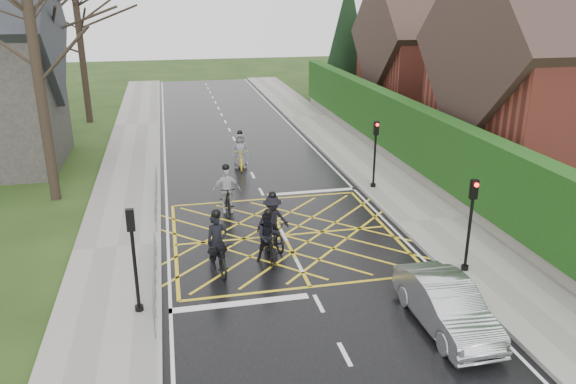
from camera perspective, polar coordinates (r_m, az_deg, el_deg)
name	(u,v)px	position (r m, az deg, el deg)	size (l,w,h in m)	color
ground	(284,236)	(21.09, -0.45, -4.44)	(120.00, 120.00, 0.00)	#1D3010
road	(284,235)	(21.08, -0.45, -4.43)	(9.00, 80.00, 0.01)	black
sidewalk_right	(432,221)	(22.95, 14.40, -2.83)	(3.00, 80.00, 0.15)	gray
sidewalk_left	(118,248)	(20.79, -16.93, -5.50)	(3.00, 80.00, 0.15)	gray
stone_wall	(411,168)	(28.67, 12.37, 2.44)	(0.50, 38.00, 0.70)	slate
hedge	(413,133)	(28.21, 12.62, 5.84)	(0.90, 38.00, 2.80)	#16360E
house_near	(576,81)	(29.77, 27.21, 10.04)	(11.80, 9.80, 11.30)	maroon
house_far	(437,57)	(41.53, 14.94, 13.14)	(9.80, 8.80, 10.30)	maroon
conifer	(347,39)	(47.32, 6.05, 15.16)	(4.60, 4.60, 10.00)	black
tree_near	(28,11)	(25.37, -24.86, 16.36)	(9.24, 9.24, 11.44)	black
tree_far	(77,15)	(41.22, -20.63, 16.49)	(8.40, 8.40, 10.40)	black
railing_south	(154,272)	(17.24, -13.42, -7.94)	(0.05, 5.04, 1.03)	slate
railing_north	(156,190)	(24.16, -13.30, 0.21)	(0.05, 6.04, 1.03)	slate
traffic_light_ne	(375,155)	(25.70, 8.81, 3.73)	(0.24, 0.31, 3.21)	black
traffic_light_se	(470,227)	(18.55, 17.97, -3.36)	(0.24, 0.31, 3.21)	black
traffic_light_sw	(135,262)	(15.98, -15.32, -6.87)	(0.24, 0.31, 3.21)	black
cyclist_rear	(218,251)	(18.47, -7.14, -5.92)	(1.07, 2.25, 2.10)	black
cyclist_back	(269,241)	(18.93, -1.97, -5.02)	(0.83, 1.87, 1.87)	black
cyclist_mid	(273,226)	(20.06, -1.55, -3.44)	(1.30, 2.18, 2.02)	black
cyclist_front	(227,195)	(23.14, -6.23, -0.28)	(1.12, 2.08, 2.08)	black
cyclist_lead	(241,155)	(29.08, -4.84, 3.77)	(0.93, 2.09, 1.98)	gold
car	(446,305)	(15.97, 15.78, -10.97)	(1.42, 4.06, 1.34)	#B6B7BD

